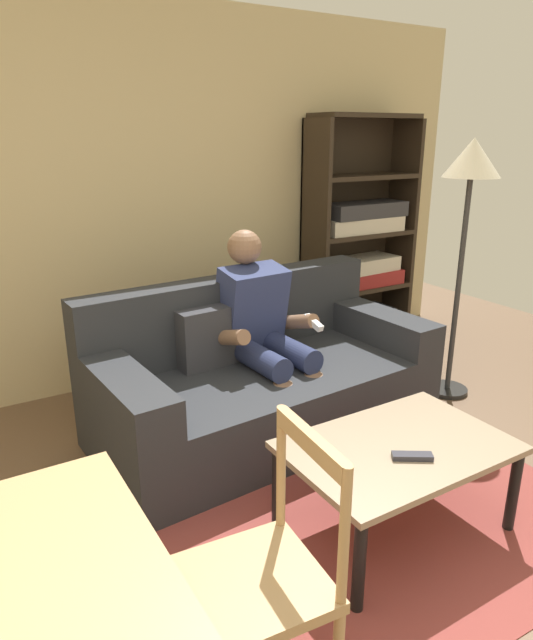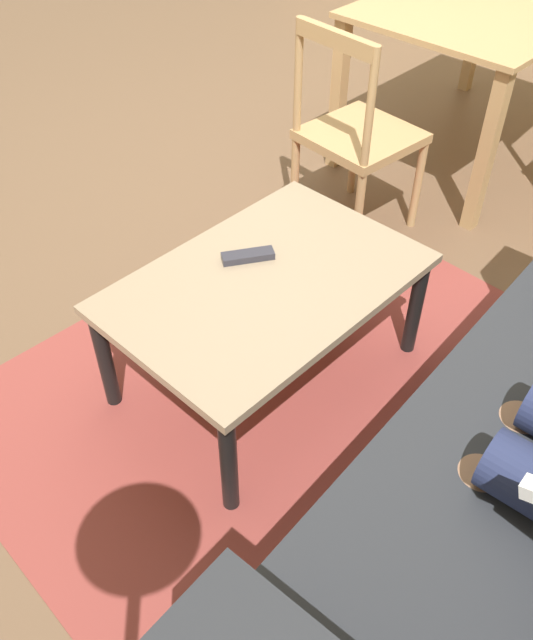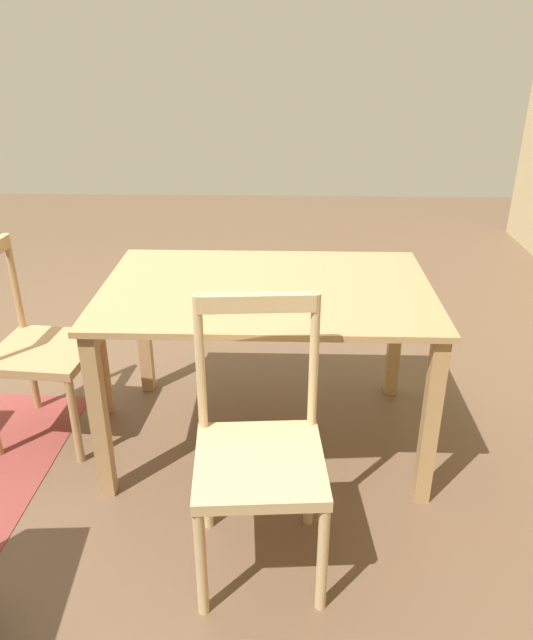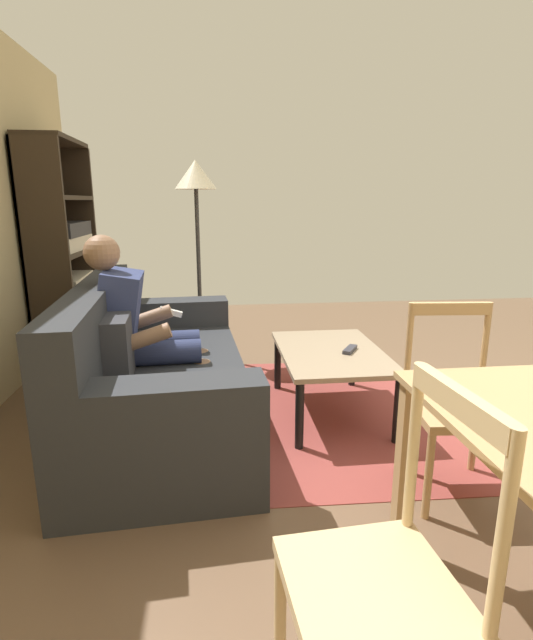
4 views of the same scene
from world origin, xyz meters
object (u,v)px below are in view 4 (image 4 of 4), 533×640
Objects in this scene: couch at (152,377)px; dining_chair_facing_couch at (456,405)px; dining_chair_near_wall at (384,582)px; floor_lamp at (196,193)px; bookshelf at (65,272)px; coffee_table at (331,358)px; tv_remote at (350,349)px; person_lounging at (141,330)px.

dining_chair_facing_couch is (-0.88, -1.52, 0.12)m from couch.
floor_lamp is at bearing 9.10° from dining_chair_near_wall.
couch is at bearing -148.80° from bookshelf.
bookshelf is 3.81m from dining_chair_near_wall.
bookshelf is at bearing 84.25° from floor_lamp.
tv_remote reaches higher than coffee_table.
floor_lamp is at bearing -13.89° from person_lounging.
dining_chair_facing_couch is at bearing -158.04° from coffee_table.
coffee_table is 5.80× the size of tv_remote.
person_lounging is 1.60m from floor_lamp.
dining_chair_facing_couch is (-0.92, -0.37, 0.06)m from coffee_table.
couch is 1.81m from floor_lamp.
dining_chair_near_wall reaches higher than couch.
floor_lamp is (3.28, 0.52, 0.99)m from dining_chair_near_wall.
dining_chair_facing_couch is at bearing -151.15° from floor_lamp.
dining_chair_near_wall is 1.24m from dining_chair_facing_couch.
couch is 1.27m from tv_remote.
bookshelf reaches higher than dining_chair_near_wall.
person_lounging is 1.69m from bookshelf.
couch is 1.75× the size of person_lounging.
dining_chair_near_wall is at bearing -153.31° from bookshelf.
tv_remote is at bearing -106.07° from coffee_table.
tv_remote is (-0.05, -1.32, -0.16)m from person_lounging.
dining_chair_facing_couch is at bearing -120.77° from person_lounging.
bookshelf reaches higher than floor_lamp.
floor_lamp is (2.26, 1.25, 1.01)m from dining_chair_facing_couch.
person_lounging is 1.84m from dining_chair_facing_couch.
tv_remote is at bearing 16.08° from dining_chair_facing_couch.
bookshelf is 1.98× the size of dining_chair_near_wall.
floor_lamp reaches higher than dining_chair_near_wall.
coffee_table is 0.14m from tv_remote.
bookshelf reaches higher than couch.
person_lounging is 2.13m from dining_chair_near_wall.
coffee_table is at bearing -87.84° from couch.
tv_remote is 0.19× the size of dining_chair_facing_couch.
dining_chair_facing_couch reaches higher than tv_remote.
couch is 12.28× the size of tv_remote.
dining_chair_facing_couch reaches higher than coffee_table.
dining_chair_near_wall is at bearing -156.38° from person_lounging.
dining_chair_facing_couch is at bearing -35.48° from dining_chair_near_wall.
bookshelf is 1.10× the size of floor_lamp.
tv_remote is 1.97m from floor_lamp.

